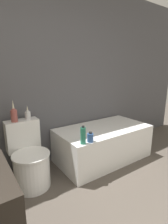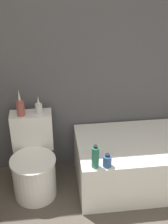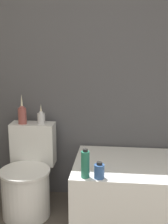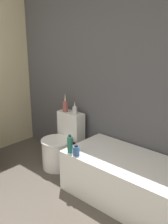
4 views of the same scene
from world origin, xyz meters
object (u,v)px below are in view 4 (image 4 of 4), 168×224
bathtub (126,178)px  shampoo_bottle_short (76,151)px  toilet (61,145)px  shampoo_bottle_tall (70,144)px  vase_gold (65,105)px  vase_silver (75,109)px

bathtub → shampoo_bottle_short: bearing=-146.7°
toilet → shampoo_bottle_tall: 0.72m
bathtub → vase_gold: vase_gold is taller
vase_gold → shampoo_bottle_short: vase_gold is taller
shampoo_bottle_tall → vase_silver: bearing=129.5°
bathtub → toilet: 1.14m
vase_silver → shampoo_bottle_short: 0.84m
shampoo_bottle_short → vase_silver: bearing=135.1°
toilet → vase_gold: size_ratio=2.77×
vase_silver → shampoo_bottle_tall: (0.46, -0.56, -0.21)m
toilet → vase_silver: (0.09, 0.21, 0.51)m
vase_silver → shampoo_bottle_short: (0.57, -0.57, -0.25)m
bathtub → vase_gold: 1.38m
bathtub → shampoo_bottle_tall: bearing=-151.8°
bathtub → vase_silver: bearing=166.9°
bathtub → shampoo_bottle_short: shampoo_bottle_short is taller
toilet → vase_silver: bearing=67.9°
bathtub → shampoo_bottle_short: 0.66m
toilet → shampoo_bottle_tall: size_ratio=3.42×
bathtub → vase_gold: (-1.23, 0.22, 0.59)m
toilet → shampoo_bottle_short: toilet is taller
vase_gold → shampoo_bottle_short: 0.96m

